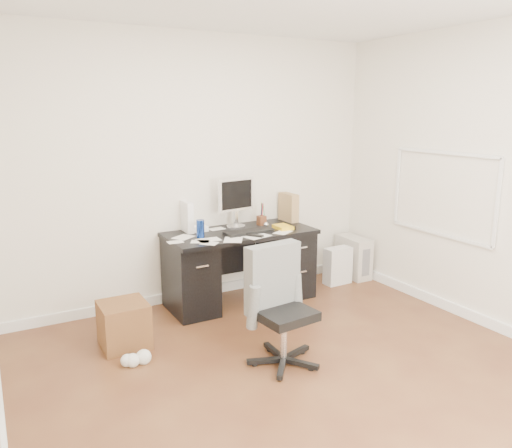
{
  "coord_description": "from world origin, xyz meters",
  "views": [
    {
      "loc": [
        -1.93,
        -2.72,
        1.95
      ],
      "look_at": [
        0.24,
        1.2,
        0.92
      ],
      "focal_mm": 35.0,
      "sensor_mm": 36.0,
      "label": 1
    }
  ],
  "objects_px": {
    "desk": "(240,264)",
    "lcd_monitor": "(236,202)",
    "keyboard": "(249,232)",
    "wicker_basket": "(124,324)",
    "pc_tower": "(353,257)",
    "office_chair": "(284,307)"
  },
  "relations": [
    {
      "from": "keyboard",
      "to": "office_chair",
      "type": "bearing_deg",
      "value": -108.22
    },
    {
      "from": "keyboard",
      "to": "wicker_basket",
      "type": "xyz_separation_m",
      "value": [
        -1.36,
        -0.31,
        -0.57
      ]
    },
    {
      "from": "lcd_monitor",
      "to": "keyboard",
      "type": "relative_size",
      "value": 1.06
    },
    {
      "from": "desk",
      "to": "keyboard",
      "type": "distance_m",
      "value": 0.38
    },
    {
      "from": "office_chair",
      "to": "wicker_basket",
      "type": "distance_m",
      "value": 1.39
    },
    {
      "from": "pc_tower",
      "to": "wicker_basket",
      "type": "height_order",
      "value": "pc_tower"
    },
    {
      "from": "wicker_basket",
      "to": "pc_tower",
      "type": "bearing_deg",
      "value": 9.63
    },
    {
      "from": "desk",
      "to": "lcd_monitor",
      "type": "height_order",
      "value": "lcd_monitor"
    },
    {
      "from": "desk",
      "to": "wicker_basket",
      "type": "xyz_separation_m",
      "value": [
        -1.32,
        -0.43,
        -0.21
      ]
    },
    {
      "from": "keyboard",
      "to": "office_chair",
      "type": "height_order",
      "value": "office_chair"
    },
    {
      "from": "keyboard",
      "to": "wicker_basket",
      "type": "distance_m",
      "value": 1.51
    },
    {
      "from": "desk",
      "to": "pc_tower",
      "type": "bearing_deg",
      "value": 2.17
    },
    {
      "from": "office_chair",
      "to": "pc_tower",
      "type": "distance_m",
      "value": 2.33
    },
    {
      "from": "desk",
      "to": "lcd_monitor",
      "type": "relative_size",
      "value": 2.85
    },
    {
      "from": "lcd_monitor",
      "to": "wicker_basket",
      "type": "distance_m",
      "value": 1.7
    },
    {
      "from": "lcd_monitor",
      "to": "keyboard",
      "type": "xyz_separation_m",
      "value": [
        -0.01,
        -0.29,
        -0.25
      ]
    },
    {
      "from": "desk",
      "to": "keyboard",
      "type": "bearing_deg",
      "value": -72.23
    },
    {
      "from": "desk",
      "to": "office_chair",
      "type": "height_order",
      "value": "office_chair"
    },
    {
      "from": "pc_tower",
      "to": "lcd_monitor",
      "type": "bearing_deg",
      "value": 177.91
    },
    {
      "from": "desk",
      "to": "lcd_monitor",
      "type": "bearing_deg",
      "value": 76.08
    },
    {
      "from": "lcd_monitor",
      "to": "pc_tower",
      "type": "distance_m",
      "value": 1.69
    },
    {
      "from": "lcd_monitor",
      "to": "keyboard",
      "type": "height_order",
      "value": "lcd_monitor"
    }
  ]
}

